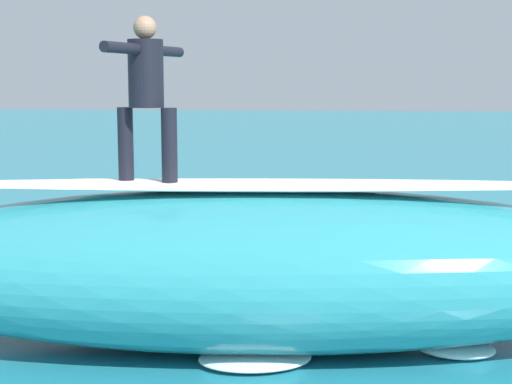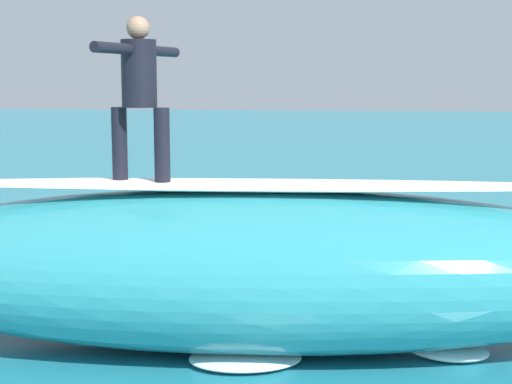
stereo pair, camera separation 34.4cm
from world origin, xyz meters
TOP-DOWN VIEW (x-y plane):
  - ground_plane at (0.00, 0.00)m, footprint 120.00×120.00m
  - wave_crest at (-0.69, 2.54)m, footprint 8.61×3.06m
  - wave_foam_lip at (-0.69, 2.54)m, footprint 7.22×1.42m
  - surfboard_riding at (0.44, 2.63)m, footprint 2.06×0.98m
  - surfer_riding at (0.44, 2.63)m, footprint 0.63×1.52m
  - surfboard_paddling at (-1.30, -1.74)m, footprint 0.91×2.09m
  - surfer_paddling at (-1.32, -1.61)m, footprint 0.53×1.67m
  - foam_patch_near at (-2.64, 2.60)m, footprint 0.89×0.70m
  - foam_patch_mid at (-0.68, 3.05)m, footprint 1.24×0.97m

SIDE VIEW (x-z plane):
  - ground_plane at x=0.00m, z-range 0.00..0.00m
  - surfboard_paddling at x=-1.30m, z-range 0.00..0.09m
  - foam_patch_mid at x=-0.68m, z-range 0.00..0.12m
  - foam_patch_near at x=-2.64m, z-range 0.00..0.14m
  - surfer_paddling at x=-1.32m, z-range 0.07..0.37m
  - wave_crest at x=-0.69m, z-range 0.00..1.64m
  - surfboard_riding at x=0.44m, z-range 1.64..1.72m
  - wave_foam_lip at x=-0.69m, z-range 1.64..1.72m
  - surfer_riding at x=0.44m, z-range 1.85..3.47m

